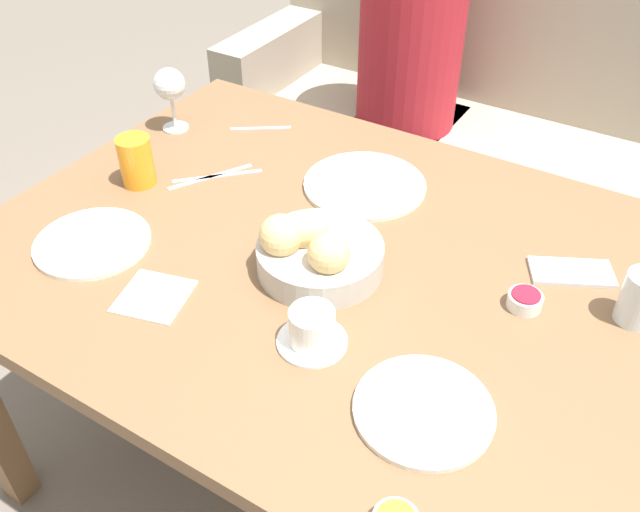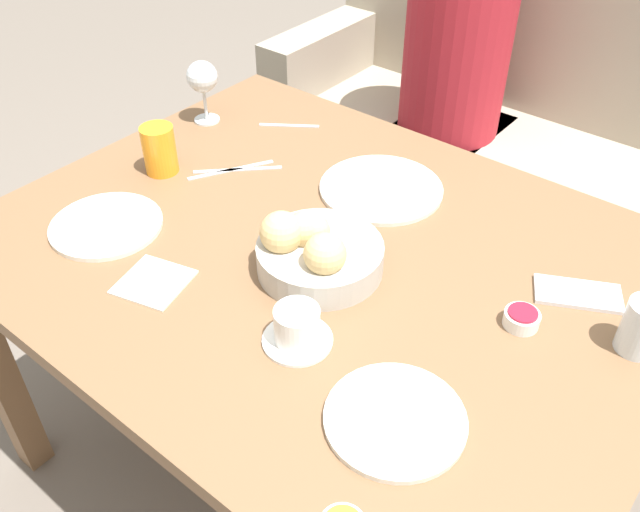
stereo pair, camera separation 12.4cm
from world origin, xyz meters
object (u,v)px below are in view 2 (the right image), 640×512
object	(u,v)px
seated_person	(450,103)
bread_basket	(315,251)
plate_near_right	(395,419)
fork_silver	(231,170)
cell_phone	(578,294)
spoon_coffee	(289,126)
juice_glass	(159,150)
jam_bowl_berry	(522,318)
napkin	(154,282)
plate_near_left	(106,225)
wine_glass	(202,79)
couch	(533,168)
plate_far_center	(381,189)
coffee_cup	(297,328)
knife_silver	(238,170)

from	to	relation	value
seated_person	bread_basket	size ratio (longest dim) A/B	5.34
plate_near_right	fork_silver	xyz separation A→B (m)	(-0.67, 0.34, -0.00)
fork_silver	cell_phone	bearing A→B (deg)	6.63
bread_basket	spoon_coffee	bearing A→B (deg)	135.90
juice_glass	jam_bowl_berry	world-z (taller)	juice_glass
jam_bowl_berry	napkin	xyz separation A→B (m)	(-0.57, -0.32, -0.01)
plate_near_left	fork_silver	size ratio (longest dim) A/B	1.24
plate_near_right	cell_phone	bearing A→B (deg)	77.00
wine_glass	couch	bearing A→B (deg)	61.05
cell_phone	spoon_coffee	bearing A→B (deg)	169.49
bread_basket	plate_far_center	distance (m)	0.30
coffee_cup	knife_silver	xyz separation A→B (m)	(-0.45, 0.32, -0.03)
plate_far_center	coffee_cup	distance (m)	0.48
plate_near_left	juice_glass	size ratio (longest dim) A/B	2.05
couch	knife_silver	size ratio (longest dim) A/B	11.84
plate_near_left	seated_person	bearing A→B (deg)	85.85
fork_silver	napkin	distance (m)	0.40
knife_silver	napkin	distance (m)	0.40
coffee_cup	napkin	world-z (taller)	coffee_cup
bread_basket	plate_far_center	xyz separation A→B (m)	(-0.06, 0.29, -0.04)
plate_far_center	fork_silver	world-z (taller)	plate_far_center
bread_basket	knife_silver	distance (m)	0.39
seated_person	plate_far_center	size ratio (longest dim) A/B	4.70
couch	juice_glass	world-z (taller)	couch
juice_glass	spoon_coffee	distance (m)	0.35
bread_basket	wine_glass	distance (m)	0.65
plate_near_left	plate_far_center	bearing A→B (deg)	52.28
fork_silver	spoon_coffee	bearing A→B (deg)	98.25
wine_glass	knife_silver	distance (m)	0.28
seated_person	napkin	xyz separation A→B (m)	(0.12, -1.29, 0.18)
seated_person	plate_far_center	xyz separation A→B (m)	(0.26, -0.78, 0.18)
bread_basket	plate_far_center	bearing A→B (deg)	100.70
plate_near_right	fork_silver	distance (m)	0.76
couch	coffee_cup	size ratio (longest dim) A/B	14.98
seated_person	plate_near_right	size ratio (longest dim) A/B	5.93
spoon_coffee	cell_phone	bearing A→B (deg)	-10.51
plate_far_center	knife_silver	bearing A→B (deg)	-155.59
seated_person	coffee_cup	bearing A→B (deg)	-71.51
napkin	plate_near_left	bearing A→B (deg)	165.94
wine_glass	spoon_coffee	xyz separation A→B (m)	(0.18, 0.11, -0.11)
juice_glass	wine_glass	xyz separation A→B (m)	(-0.10, 0.23, 0.06)
cell_phone	wine_glass	bearing A→B (deg)	177.61
coffee_cup	cell_phone	size ratio (longest dim) A/B	0.70
seated_person	cell_phone	xyz separation A→B (m)	(0.73, -0.84, 0.18)
knife_silver	cell_phone	world-z (taller)	cell_phone
bread_basket	coffee_cup	distance (m)	0.19
knife_silver	cell_phone	xyz separation A→B (m)	(0.76, 0.08, 0.00)
jam_bowl_berry	plate_near_right	bearing A→B (deg)	-99.98
cell_phone	bread_basket	bearing A→B (deg)	-149.87
cell_phone	couch	bearing A→B (deg)	115.22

